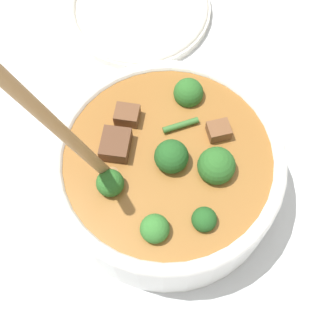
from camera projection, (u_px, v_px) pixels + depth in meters
ground_plane at (168, 187)px, 0.59m from camera, size 4.00×4.00×0.00m
stew_bowl at (168, 170)px, 0.54m from camera, size 0.26×0.26×0.31m
empty_plate at (139, 8)px, 0.69m from camera, size 0.21×0.21×0.02m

